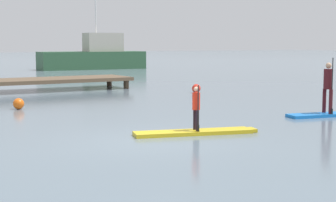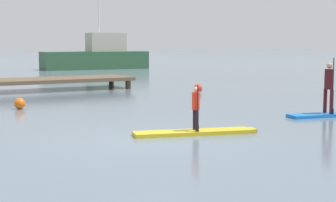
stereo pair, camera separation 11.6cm
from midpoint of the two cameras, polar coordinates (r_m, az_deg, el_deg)
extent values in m
plane|color=slate|center=(13.02, -2.40, -4.25)|extent=(240.00, 240.00, 0.00)
cube|color=gold|center=(13.84, 2.50, -3.41)|extent=(3.18, 1.46, 0.10)
cube|color=gold|center=(14.40, 8.67, -3.10)|extent=(0.35, 0.47, 0.09)
cylinder|color=black|center=(13.93, 2.67, -2.00)|extent=(0.08, 0.08, 0.55)
cylinder|color=black|center=(13.70, 2.96, -2.14)|extent=(0.08, 0.08, 0.55)
cylinder|color=red|center=(13.75, 2.82, -0.01)|extent=(0.25, 0.25, 0.45)
sphere|color=beige|center=(13.72, 2.83, 1.29)|extent=(0.13, 0.13, 0.13)
cylinder|color=black|center=(13.61, 3.04, -0.80)|extent=(0.03, 0.03, 1.20)
cube|color=black|center=(13.68, 3.02, -2.93)|extent=(0.07, 0.14, 0.18)
cube|color=blue|center=(18.09, 17.27, -1.39)|extent=(3.29, 1.28, 0.10)
cylinder|color=#4C1419|center=(18.04, 16.37, 0.04)|extent=(0.12, 0.12, 0.79)
cylinder|color=#4C1419|center=(17.76, 17.00, -0.07)|extent=(0.12, 0.12, 0.79)
cylinder|color=#4C1419|center=(17.83, 16.76, 2.29)|extent=(0.35, 0.35, 0.65)
sphere|color=tan|center=(17.81, 16.80, 3.70)|extent=(0.19, 0.19, 0.19)
cylinder|color=black|center=(17.67, 17.14, 1.56)|extent=(0.03, 0.03, 1.81)
cube|color=black|center=(17.76, 17.06, -1.06)|extent=(0.06, 0.14, 0.18)
cube|color=#2D5638|center=(48.24, -8.28, 4.37)|extent=(9.67, 3.38, 1.58)
cube|color=#B2AD9E|center=(48.57, -7.12, 6.33)|extent=(3.41, 2.26, 1.67)
cylinder|color=silver|center=(48.48, -7.92, 10.53)|extent=(0.12, 0.12, 5.46)
cube|color=brown|center=(27.14, -12.93, 2.21)|extent=(8.24, 2.72, 0.18)
cylinder|color=#473828|center=(27.60, -4.67, 1.98)|extent=(0.28, 0.28, 0.60)
cylinder|color=#473828|center=(29.51, -6.48, 2.24)|extent=(0.28, 0.28, 0.60)
sphere|color=red|center=(25.21, 2.94, 1.37)|extent=(0.42, 0.42, 0.42)
sphere|color=orange|center=(19.75, -16.02, -0.28)|extent=(0.40, 0.40, 0.40)
camera|label=1|loc=(0.06, -90.22, -0.02)|focal=56.36mm
camera|label=2|loc=(0.06, 89.78, 0.02)|focal=56.36mm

